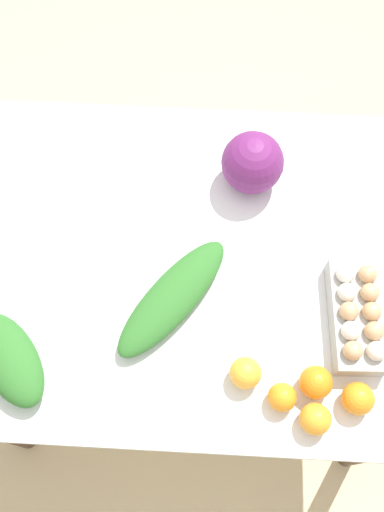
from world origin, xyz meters
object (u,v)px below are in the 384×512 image
Objects in this scene: orange_0 at (315,419)px; greens_bunch_chard at (173,297)px; orange_1 at (282,397)px; greens_bunch_dandelion at (10,359)px; egg_carton at (357,315)px; orange_4 at (358,399)px; orange_3 at (245,373)px; orange_2 at (316,382)px; cabbage_purple at (252,163)px.

greens_bunch_chard is at bearing 141.37° from orange_0.
greens_bunch_dandelion is at bearing 175.26° from orange_1.
egg_carton is 0.19m from orange_4.
orange_3 is at bearing 170.05° from orange_4.
orange_2 is (-0.10, -0.16, -0.01)m from egg_carton.
greens_bunch_chard is (-0.43, 0.02, -0.01)m from egg_carton.
orange_1 is at bearing -30.59° from orange_3.
orange_3 is 1.00× the size of orange_4.
egg_carton is 0.19m from orange_2.
orange_1 is 0.89× the size of orange_4.
egg_carton is 4.21× the size of orange_1.
orange_4 is (0.25, -0.04, -0.00)m from orange_3.
egg_carton is 3.73× the size of orange_3.
greens_bunch_chard is 0.34m from orange_1.
orange_3 is (-0.16, 0.01, -0.00)m from orange_2.
orange_4 is (0.78, -0.05, -0.00)m from greens_bunch_dandelion.
cabbage_purple is 2.46× the size of orange_1.
orange_1 is (0.61, -0.05, -0.01)m from greens_bunch_dandelion.
cabbage_purple is 0.43× the size of greens_bunch_chard.
orange_2 is 1.02× the size of orange_3.
egg_carton is 1.11× the size of greens_bunch_dandelion.
orange_0 is 0.94× the size of orange_2.
cabbage_purple is at bearing 103.55° from orange_0.
orange_3 is (-0.01, -0.52, -0.04)m from cabbage_purple.
orange_2 is at bearing -74.22° from cabbage_purple.
orange_1 is at bearing -178.31° from orange_4.
egg_carton is 0.26m from orange_0.
egg_carton reaches higher than orange_1.
egg_carton is at bearing 29.81° from orange_3.
orange_0 is 0.96× the size of orange_4.
orange_2 reaches higher than greens_bunch_chard.
egg_carton is at bearing -3.23° from greens_bunch_chard.
greens_bunch_dandelion is 0.78m from orange_4.
greens_bunch_dandelion reaches higher than orange_3.
orange_2 is at bearing -28.94° from greens_bunch_chard.
orange_0 is at bearing -31.17° from orange_1.
orange_1 is at bearing -82.37° from cabbage_purple.
greens_bunch_dandelion reaches higher than orange_0.
orange_1 is (-0.17, -0.19, -0.01)m from egg_carton.
orange_4 reaches higher than orange_1.
cabbage_purple is at bearing 113.22° from orange_4.
egg_carton is at bearing 66.78° from orange_0.
orange_3 is at bearing -0.26° from greens_bunch_dandelion.
orange_0 is at bearing -76.45° from cabbage_purple.
orange_3 and orange_4 have the same top height.
cabbage_purple is at bearing 105.78° from orange_2.
orange_0 is at bearing -30.86° from orange_3.
orange_0 is 0.96× the size of orange_3.
orange_4 is at bearing 26.97° from orange_0.
cabbage_purple is 0.58m from orange_1.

